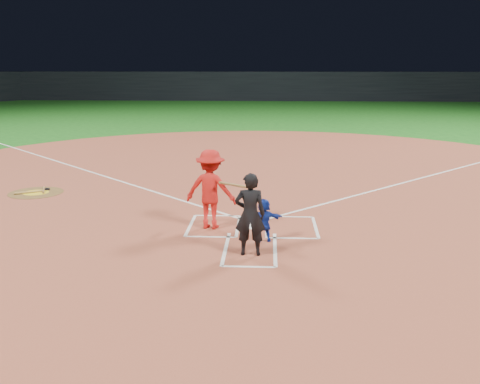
{
  "coord_description": "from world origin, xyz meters",
  "views": [
    {
      "loc": [
        0.37,
        -12.99,
        4.02
      ],
      "look_at": [
        -0.3,
        -0.4,
        1.0
      ],
      "focal_mm": 40.0,
      "sensor_mm": 36.0,
      "label": 1
    }
  ],
  "objects_px": {
    "catcher": "(264,220)",
    "umpire": "(250,214)",
    "on_deck_circle": "(36,193)",
    "batter_at_plate": "(211,189)",
    "home_plate": "(253,226)"
  },
  "relations": [
    {
      "from": "home_plate",
      "to": "on_deck_circle",
      "type": "distance_m",
      "value": 7.75
    },
    {
      "from": "home_plate",
      "to": "catcher",
      "type": "relative_size",
      "value": 0.59
    },
    {
      "from": "on_deck_circle",
      "to": "batter_at_plate",
      "type": "xyz_separation_m",
      "value": [
        6.0,
        -3.4,
        0.99
      ]
    },
    {
      "from": "catcher",
      "to": "umpire",
      "type": "bearing_deg",
      "value": 57.87
    },
    {
      "from": "catcher",
      "to": "batter_at_plate",
      "type": "bearing_deg",
      "value": -51.79
    },
    {
      "from": "batter_at_plate",
      "to": "catcher",
      "type": "bearing_deg",
      "value": -37.0
    },
    {
      "from": "catcher",
      "to": "umpire",
      "type": "height_order",
      "value": "umpire"
    },
    {
      "from": "on_deck_circle",
      "to": "catcher",
      "type": "relative_size",
      "value": 1.67
    },
    {
      "from": "home_plate",
      "to": "umpire",
      "type": "height_order",
      "value": "umpire"
    },
    {
      "from": "on_deck_circle",
      "to": "catcher",
      "type": "xyz_separation_m",
      "value": [
        7.33,
        -4.41,
        0.51
      ]
    },
    {
      "from": "home_plate",
      "to": "on_deck_circle",
      "type": "xyz_separation_m",
      "value": [
        -7.04,
        3.25,
        -0.0
      ]
    },
    {
      "from": "on_deck_circle",
      "to": "umpire",
      "type": "xyz_separation_m",
      "value": [
        7.04,
        -5.32,
        0.9
      ]
    },
    {
      "from": "catcher",
      "to": "batter_at_plate",
      "type": "height_order",
      "value": "batter_at_plate"
    },
    {
      "from": "home_plate",
      "to": "on_deck_circle",
      "type": "bearing_deg",
      "value": -24.77
    },
    {
      "from": "on_deck_circle",
      "to": "umpire",
      "type": "height_order",
      "value": "umpire"
    }
  ]
}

